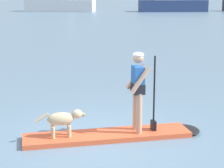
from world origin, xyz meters
The scene contains 6 objects.
ground_plane centered at (0.00, 0.00, 0.00)m, with size 400.00×400.00×0.00m, color slate.
paddleboard centered at (0.22, 0.07, 0.05)m, with size 3.72×1.76×0.10m.
person_paddler centered at (0.61, 0.19, 1.06)m, with size 0.67×0.57×1.65m.
dog centered at (-0.85, -0.27, 0.46)m, with size 0.97×0.39×0.54m.
moored_boat_outer centered at (-12.20, 50.28, 1.41)m, with size 9.87×3.33×10.97m.
moored_boat_starboard centered at (3.73, 51.23, 1.28)m, with size 9.75×4.46×10.34m.
Camera 1 is at (0.82, -7.85, 2.94)m, focal length 65.57 mm.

